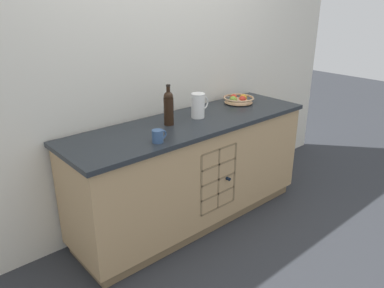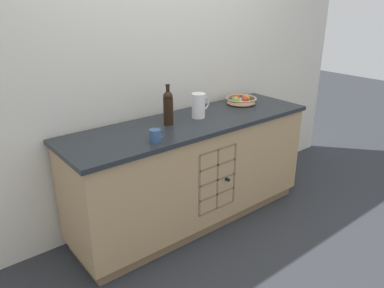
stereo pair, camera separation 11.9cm
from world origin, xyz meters
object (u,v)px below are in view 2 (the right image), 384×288
Objects in this scene: fruit_bowl at (241,100)px; standing_wine_bottle at (168,107)px; white_pitcher at (199,105)px; ceramic_mug at (155,135)px.

fruit_bowl is 0.87m from standing_wine_bottle.
white_pitcher is (-0.57, -0.08, 0.07)m from fruit_bowl.
fruit_bowl is at bearing 15.12° from ceramic_mug.
ceramic_mug is (-0.57, -0.23, -0.06)m from white_pitcher.
white_pitcher reaches higher than fruit_bowl.
white_pitcher is at bearing -172.27° from fruit_bowl.
ceramic_mug is (-1.14, -0.31, 0.00)m from fruit_bowl.
ceramic_mug reaches higher than fruit_bowl.
fruit_bowl is 0.58m from white_pitcher.
white_pitcher is 0.64× the size of standing_wine_bottle.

